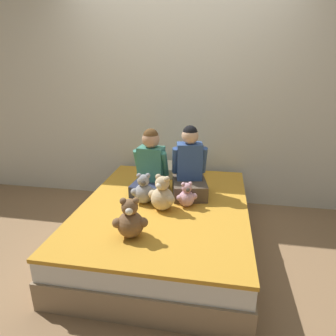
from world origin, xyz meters
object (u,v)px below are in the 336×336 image
child_on_right (189,169)px  teddy_bear_between_children (163,195)px  teddy_bear_held_by_left_child (144,190)px  pillow_at_headboard (177,170)px  teddy_bear_at_foot_of_bed (130,221)px  bed (165,225)px  child_on_left (151,166)px  teddy_bear_held_by_right_child (187,196)px

child_on_right → teddy_bear_between_children: child_on_right is taller
teddy_bear_held_by_left_child → pillow_at_headboard: bearing=63.1°
child_on_right → teddy_bear_held_by_left_child: size_ratio=2.37×
teddy_bear_at_foot_of_bed → pillow_at_headboard: 1.32m
bed → child_on_right: 0.57m
bed → pillow_at_headboard: bearing=90.0°
bed → pillow_at_headboard: size_ratio=3.50×
child_on_left → teddy_bear_at_foot_of_bed: bearing=-81.2°
bed → teddy_bear_held_by_right_child: teddy_bear_held_by_right_child is taller
bed → child_on_left: bearing=124.8°
child_on_left → pillow_at_headboard: size_ratio=1.14×
child_on_left → teddy_bear_at_foot_of_bed: 0.84m
bed → teddy_bear_held_by_left_child: (-0.19, 0.00, 0.33)m
child_on_right → teddy_bear_at_foot_of_bed: 0.89m
child_on_right → pillow_at_headboard: (-0.19, 0.49, -0.20)m
child_on_left → teddy_bear_held_by_left_child: (-0.00, -0.26, -0.14)m
teddy_bear_at_foot_of_bed → child_on_left: bearing=80.2°
teddy_bear_held_by_left_child → pillow_at_headboard: size_ratio=0.51×
child_on_left → teddy_bear_held_by_left_child: bearing=-84.8°
child_on_right → pillow_at_headboard: child_on_right is taller
child_on_right → teddy_bear_held_by_left_child: 0.48m
teddy_bear_between_children → pillow_at_headboard: size_ratio=0.58×
child_on_left → teddy_bear_at_foot_of_bed: child_on_left is taller
teddy_bear_held_by_right_child → teddy_bear_between_children: 0.22m
child_on_right → teddy_bear_between_children: 0.43m
teddy_bear_held_by_right_child → teddy_bear_at_foot_of_bed: bearing=-144.5°
teddy_bear_held_by_left_child → pillow_at_headboard: teddy_bear_held_by_left_child is taller
teddy_bear_held_by_left_child → child_on_left: bearing=76.5°
child_on_right → teddy_bear_at_foot_of_bed: child_on_right is taller
child_on_right → teddy_bear_between_children: (-0.19, -0.36, -0.12)m
teddy_bear_at_foot_of_bed → pillow_at_headboard: teddy_bear_at_foot_of_bed is taller
bed → teddy_bear_between_children: bearing=-88.3°
bed → child_on_left: (-0.19, 0.27, 0.47)m
child_on_right → teddy_bear_held_by_right_child: size_ratio=2.94×
teddy_bear_between_children → child_on_left: bearing=141.8°
teddy_bear_at_foot_of_bed → child_on_right: bearing=55.0°
teddy_bear_between_children → child_on_right: bearing=87.1°
child_on_right → teddy_bear_at_foot_of_bed: bearing=-123.7°
child_on_right → teddy_bear_between_children: size_ratio=2.11×
bed → child_on_right: (0.19, 0.26, 0.46)m
teddy_bear_between_children → teddy_bear_held_by_right_child: bearing=51.9°
child_on_left → teddy_bear_between_children: child_on_left is taller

